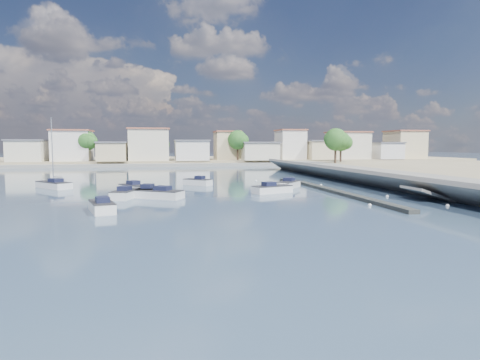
{
  "coord_description": "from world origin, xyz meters",
  "views": [
    {
      "loc": [
        -12.49,
        -30.58,
        5.4
      ],
      "look_at": [
        -3.42,
        14.28,
        1.4
      ],
      "focal_mm": 30.0,
      "sensor_mm": 36.0,
      "label": 1
    }
  ],
  "objects_px": {
    "sailboat": "(53,185)",
    "motorboat_f": "(196,182)",
    "motorboat_d": "(287,185)",
    "motorboat_g": "(137,189)",
    "motorboat_e": "(127,194)",
    "motorboat_a": "(101,207)",
    "motorboat_b": "(150,192)",
    "motorboat_c": "(156,194)",
    "motorboat_h": "(274,190)"
  },
  "relations": [
    {
      "from": "motorboat_b",
      "to": "motorboat_d",
      "type": "height_order",
      "value": "same"
    },
    {
      "from": "sailboat",
      "to": "motorboat_e",
      "type": "bearing_deg",
      "value": -48.9
    },
    {
      "from": "motorboat_d",
      "to": "motorboat_e",
      "type": "distance_m",
      "value": 19.82
    },
    {
      "from": "motorboat_c",
      "to": "motorboat_g",
      "type": "height_order",
      "value": "same"
    },
    {
      "from": "motorboat_h",
      "to": "motorboat_c",
      "type": "bearing_deg",
      "value": -171.55
    },
    {
      "from": "motorboat_e",
      "to": "sailboat",
      "type": "bearing_deg",
      "value": 131.1
    },
    {
      "from": "motorboat_a",
      "to": "sailboat",
      "type": "distance_m",
      "value": 21.49
    },
    {
      "from": "motorboat_g",
      "to": "sailboat",
      "type": "height_order",
      "value": "sailboat"
    },
    {
      "from": "motorboat_a",
      "to": "motorboat_d",
      "type": "xyz_separation_m",
      "value": [
        20.42,
        14.05,
        -0.0
      ]
    },
    {
      "from": "motorboat_c",
      "to": "motorboat_b",
      "type": "bearing_deg",
      "value": 104.44
    },
    {
      "from": "motorboat_b",
      "to": "motorboat_h",
      "type": "height_order",
      "value": "same"
    },
    {
      "from": "motorboat_c",
      "to": "motorboat_e",
      "type": "distance_m",
      "value": 3.01
    },
    {
      "from": "motorboat_b",
      "to": "sailboat",
      "type": "relative_size",
      "value": 0.57
    },
    {
      "from": "motorboat_a",
      "to": "motorboat_b",
      "type": "distance_m",
      "value": 10.84
    },
    {
      "from": "motorboat_e",
      "to": "motorboat_c",
      "type": "bearing_deg",
      "value": -16.46
    },
    {
      "from": "motorboat_b",
      "to": "motorboat_f",
      "type": "height_order",
      "value": "same"
    },
    {
      "from": "motorboat_c",
      "to": "sailboat",
      "type": "height_order",
      "value": "sailboat"
    },
    {
      "from": "motorboat_d",
      "to": "motorboat_h",
      "type": "height_order",
      "value": "same"
    },
    {
      "from": "motorboat_h",
      "to": "motorboat_e",
      "type": "bearing_deg",
      "value": -176.1
    },
    {
      "from": "motorboat_a",
      "to": "motorboat_g",
      "type": "bearing_deg",
      "value": 81.16
    },
    {
      "from": "sailboat",
      "to": "motorboat_f",
      "type": "bearing_deg",
      "value": 1.05
    },
    {
      "from": "motorboat_d",
      "to": "motorboat_g",
      "type": "bearing_deg",
      "value": -178.06
    },
    {
      "from": "motorboat_f",
      "to": "sailboat",
      "type": "xyz_separation_m",
      "value": [
        -18.05,
        -0.33,
        0.04
      ]
    },
    {
      "from": "motorboat_g",
      "to": "motorboat_f",
      "type": "bearing_deg",
      "value": 41.65
    },
    {
      "from": "motorboat_f",
      "to": "motorboat_h",
      "type": "height_order",
      "value": "same"
    },
    {
      "from": "motorboat_h",
      "to": "motorboat_f",
      "type": "bearing_deg",
      "value": 126.37
    },
    {
      "from": "motorboat_e",
      "to": "motorboat_f",
      "type": "xyz_separation_m",
      "value": [
        8.13,
        11.7,
        -0.0
      ]
    },
    {
      "from": "motorboat_b",
      "to": "motorboat_e",
      "type": "distance_m",
      "value": 2.86
    },
    {
      "from": "motorboat_b",
      "to": "sailboat",
      "type": "height_order",
      "value": "sailboat"
    },
    {
      "from": "motorboat_f",
      "to": "motorboat_h",
      "type": "relative_size",
      "value": 0.77
    },
    {
      "from": "motorboat_g",
      "to": "motorboat_h",
      "type": "relative_size",
      "value": 0.94
    },
    {
      "from": "motorboat_f",
      "to": "motorboat_b",
      "type": "bearing_deg",
      "value": -121.08
    },
    {
      "from": "motorboat_a",
      "to": "motorboat_f",
      "type": "bearing_deg",
      "value": 64.53
    },
    {
      "from": "motorboat_b",
      "to": "motorboat_h",
      "type": "relative_size",
      "value": 1.01
    },
    {
      "from": "motorboat_a",
      "to": "motorboat_d",
      "type": "distance_m",
      "value": 24.79
    },
    {
      "from": "motorboat_a",
      "to": "motorboat_f",
      "type": "xyz_separation_m",
      "value": [
        9.56,
        20.08,
        -0.0
      ]
    },
    {
      "from": "motorboat_b",
      "to": "motorboat_c",
      "type": "distance_m",
      "value": 2.78
    },
    {
      "from": "motorboat_c",
      "to": "motorboat_h",
      "type": "relative_size",
      "value": 1.05
    },
    {
      "from": "motorboat_a",
      "to": "motorboat_d",
      "type": "relative_size",
      "value": 1.0
    },
    {
      "from": "motorboat_f",
      "to": "motorboat_e",
      "type": "bearing_deg",
      "value": -124.82
    },
    {
      "from": "motorboat_c",
      "to": "motorboat_e",
      "type": "height_order",
      "value": "same"
    },
    {
      "from": "motorboat_e",
      "to": "motorboat_f",
      "type": "relative_size",
      "value": 1.25
    },
    {
      "from": "motorboat_a",
      "to": "motorboat_h",
      "type": "xyz_separation_m",
      "value": [
        17.38,
        9.47,
        -0.0
      ]
    },
    {
      "from": "motorboat_a",
      "to": "motorboat_e",
      "type": "relative_size",
      "value": 0.95
    },
    {
      "from": "motorboat_e",
      "to": "motorboat_h",
      "type": "bearing_deg",
      "value": 3.9
    },
    {
      "from": "motorboat_c",
      "to": "motorboat_h",
      "type": "distance_m",
      "value": 13.21
    },
    {
      "from": "motorboat_h",
      "to": "motorboat_d",
      "type": "bearing_deg",
      "value": 56.37
    },
    {
      "from": "motorboat_a",
      "to": "motorboat_b",
      "type": "height_order",
      "value": "same"
    },
    {
      "from": "motorboat_c",
      "to": "motorboat_f",
      "type": "height_order",
      "value": "same"
    },
    {
      "from": "motorboat_a",
      "to": "motorboat_e",
      "type": "height_order",
      "value": "same"
    }
  ]
}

